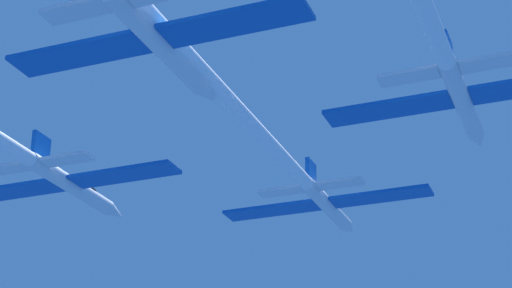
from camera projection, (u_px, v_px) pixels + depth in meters
The scene contains 2 objects.
jet_lead at pixel (284, 158), 68.12m from camera, with size 17.97×45.37×2.98m.
jet_right_wing at pixel (422, 3), 48.29m from camera, with size 17.97×48.76×2.98m.
Camera 1 is at (21.23, -69.51, -25.54)m, focal length 64.05 mm.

